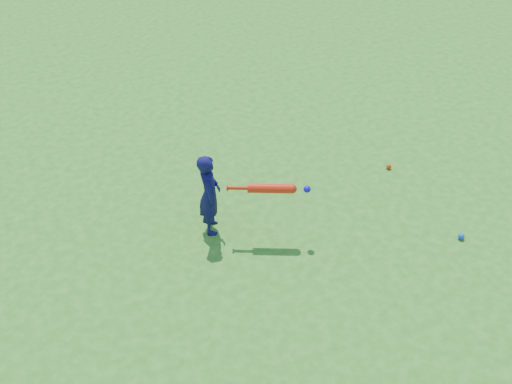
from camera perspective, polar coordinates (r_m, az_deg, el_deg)
ground at (r=6.37m, az=-8.78°, el=-4.82°), size 80.00×80.00×0.00m
child at (r=6.14m, az=-4.67°, el=-0.24°), size 0.34×0.42×0.99m
ground_ball_red at (r=7.49m, az=13.14°, el=2.49°), size 0.07×0.07×0.07m
ground_ball_blue at (r=6.69m, az=19.84°, el=-4.20°), size 0.07×0.07×0.07m
bat_swing at (r=5.97m, az=1.78°, el=0.34°), size 0.82×0.43×0.10m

